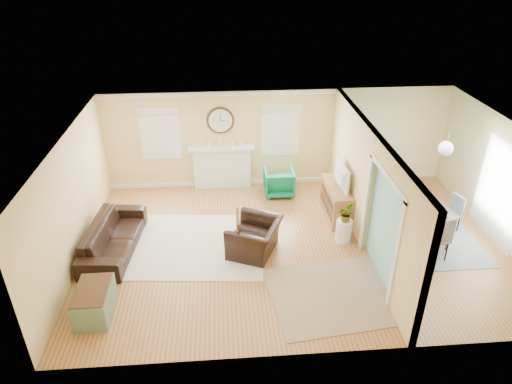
# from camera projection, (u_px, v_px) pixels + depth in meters

# --- Properties ---
(floor) EXTENTS (9.00, 9.00, 0.00)m
(floor) POSITION_uv_depth(u_px,v_px,m) (293.00, 245.00, 10.00)
(floor) COLOR #935920
(floor) RESTS_ON ground
(wall_back) EXTENTS (9.00, 0.02, 2.60)m
(wall_back) POSITION_uv_depth(u_px,v_px,m) (278.00, 138.00, 11.99)
(wall_back) COLOR #D7B86C
(wall_back) RESTS_ON ground
(wall_front) EXTENTS (9.00, 0.02, 2.60)m
(wall_front) POSITION_uv_depth(u_px,v_px,m) (327.00, 291.00, 6.75)
(wall_front) COLOR #D7B86C
(wall_front) RESTS_ON ground
(wall_left) EXTENTS (0.02, 6.00, 2.60)m
(wall_left) POSITION_uv_depth(u_px,v_px,m) (72.00, 202.00, 9.06)
(wall_left) COLOR #D7B86C
(wall_left) RESTS_ON ground
(wall_right) EXTENTS (0.02, 6.00, 2.60)m
(wall_right) POSITION_uv_depth(u_px,v_px,m) (505.00, 185.00, 9.68)
(wall_right) COLOR #D7B86C
(wall_right) RESTS_ON ground
(ceiling) EXTENTS (9.00, 6.00, 0.02)m
(ceiling) POSITION_uv_depth(u_px,v_px,m) (299.00, 134.00, 8.75)
(ceiling) COLOR white
(ceiling) RESTS_ON wall_back
(partition) EXTENTS (0.17, 6.00, 2.60)m
(partition) POSITION_uv_depth(u_px,v_px,m) (364.00, 182.00, 9.70)
(partition) COLOR #D7B86C
(partition) RESTS_ON ground
(fireplace) EXTENTS (1.70, 0.30, 1.17)m
(fireplace) POSITION_uv_depth(u_px,v_px,m) (222.00, 166.00, 12.12)
(fireplace) COLOR white
(fireplace) RESTS_ON ground
(wall_clock) EXTENTS (0.70, 0.07, 0.70)m
(wall_clock) POSITION_uv_depth(u_px,v_px,m) (220.00, 120.00, 11.59)
(wall_clock) COLOR #442C19
(wall_clock) RESTS_ON wall_back
(window_left) EXTENTS (1.05, 0.13, 1.42)m
(window_left) POSITION_uv_depth(u_px,v_px,m) (160.00, 129.00, 11.57)
(window_left) COLOR white
(window_left) RESTS_ON wall_back
(window_right) EXTENTS (1.05, 0.13, 1.42)m
(window_right) POSITION_uv_depth(u_px,v_px,m) (281.00, 126.00, 11.78)
(window_right) COLOR white
(window_right) RESTS_ON wall_back
(french_doors) EXTENTS (0.06, 1.70, 2.20)m
(french_doors) POSITION_uv_depth(u_px,v_px,m) (501.00, 194.00, 9.78)
(french_doors) COLOR white
(french_doors) RESTS_ON ground
(pendant) EXTENTS (0.30, 0.30, 0.55)m
(pendant) POSITION_uv_depth(u_px,v_px,m) (446.00, 148.00, 9.14)
(pendant) COLOR gold
(pendant) RESTS_ON ceiling
(rug_cream) EXTENTS (3.04, 2.69, 0.02)m
(rug_cream) POSITION_uv_depth(u_px,v_px,m) (198.00, 245.00, 10.00)
(rug_cream) COLOR beige
(rug_cream) RESTS_ON floor
(rug_jute) EXTENTS (2.64, 2.26, 0.01)m
(rug_jute) POSITION_uv_depth(u_px,v_px,m) (335.00, 294.00, 8.60)
(rug_jute) COLOR #9C8462
(rug_jute) RESTS_ON floor
(rug_grey) EXTENTS (2.38, 2.97, 0.01)m
(rug_grey) POSITION_uv_depth(u_px,v_px,m) (415.00, 230.00, 10.50)
(rug_grey) COLOR gray
(rug_grey) RESTS_ON floor
(sofa) EXTENTS (1.11, 2.36, 0.67)m
(sofa) POSITION_uv_depth(u_px,v_px,m) (113.00, 237.00, 9.69)
(sofa) COLOR black
(sofa) RESTS_ON floor
(eames_chair) EXTENTS (1.34, 1.41, 0.72)m
(eames_chair) POSITION_uv_depth(u_px,v_px,m) (255.00, 237.00, 9.63)
(eames_chair) COLOR black
(eames_chair) RESTS_ON floor
(green_chair) EXTENTS (0.76, 0.78, 0.71)m
(green_chair) POSITION_uv_depth(u_px,v_px,m) (279.00, 182.00, 11.87)
(green_chair) COLOR #157954
(green_chair) RESTS_ON floor
(trunk) EXTENTS (0.59, 0.96, 0.55)m
(trunk) POSITION_uv_depth(u_px,v_px,m) (94.00, 302.00, 8.03)
(trunk) COLOR #5F775D
(trunk) RESTS_ON floor
(credenza) EXTENTS (0.48, 1.42, 0.80)m
(credenza) POSITION_uv_depth(u_px,v_px,m) (336.00, 201.00, 10.90)
(credenza) COLOR #A8743B
(credenza) RESTS_ON floor
(tv) EXTENTS (0.16, 1.01, 0.58)m
(tv) POSITION_uv_depth(u_px,v_px,m) (338.00, 175.00, 10.57)
(tv) COLOR black
(tv) RESTS_ON credenza
(garden_stool) EXTENTS (0.35, 0.35, 0.52)m
(garden_stool) POSITION_uv_depth(u_px,v_px,m) (344.00, 231.00, 10.03)
(garden_stool) COLOR white
(garden_stool) RESTS_ON floor
(potted_plant) EXTENTS (0.39, 0.42, 0.38)m
(potted_plant) POSITION_uv_depth(u_px,v_px,m) (346.00, 213.00, 9.81)
(potted_plant) COLOR #337F33
(potted_plant) RESTS_ON garden_stool
(dining_table) EXTENTS (0.98, 1.75, 0.62)m
(dining_table) POSITION_uv_depth(u_px,v_px,m) (418.00, 219.00, 10.35)
(dining_table) COLOR #442C19
(dining_table) RESTS_ON floor
(dining_chair_n) EXTENTS (0.53, 0.53, 0.99)m
(dining_chair_n) POSITION_uv_depth(u_px,v_px,m) (403.00, 185.00, 11.23)
(dining_chair_n) COLOR gray
(dining_chair_n) RESTS_ON floor
(dining_chair_s) EXTENTS (0.56, 0.56, 1.04)m
(dining_chair_s) POSITION_uv_depth(u_px,v_px,m) (436.00, 233.00, 9.31)
(dining_chair_s) COLOR gray
(dining_chair_s) RESTS_ON floor
(dining_chair_w) EXTENTS (0.47, 0.47, 0.89)m
(dining_chair_w) POSITION_uv_depth(u_px,v_px,m) (392.00, 215.00, 10.12)
(dining_chair_w) COLOR white
(dining_chair_w) RESTS_ON floor
(dining_chair_e) EXTENTS (0.47, 0.47, 0.86)m
(dining_chair_e) POSITION_uv_depth(u_px,v_px,m) (451.00, 211.00, 10.31)
(dining_chair_e) COLOR gray
(dining_chair_e) RESTS_ON floor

